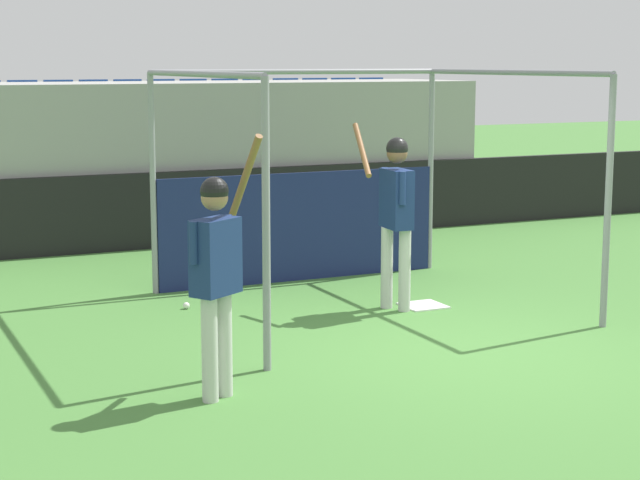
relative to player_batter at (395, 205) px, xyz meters
name	(u,v)px	position (x,y,z in m)	size (l,w,h in m)	color
ground_plane	(468,351)	(-0.19, -1.77, -1.14)	(60.00, 60.00, 0.00)	#477F38
outfield_wall	(225,206)	(-0.19, 4.83, -0.59)	(24.00, 0.12, 1.09)	black
bleacher_section	(197,156)	(-0.19, 6.09, 0.04)	(8.70, 2.40, 2.37)	#9E9E99
batting_cage	(320,194)	(-0.29, 1.30, -0.01)	(3.73, 3.51, 2.56)	gray
home_plate	(423,305)	(0.36, -0.01, -1.13)	(0.44, 0.44, 0.02)	white
player_batter	(395,205)	(0.00, 0.00, 0.00)	(0.52, 0.92, 1.99)	silver
player_waiting	(216,266)	(-2.77, -2.13, -0.06)	(0.63, 0.67, 2.10)	silver
baseball	(186,306)	(-2.04, 0.96, -1.10)	(0.07, 0.07, 0.07)	white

